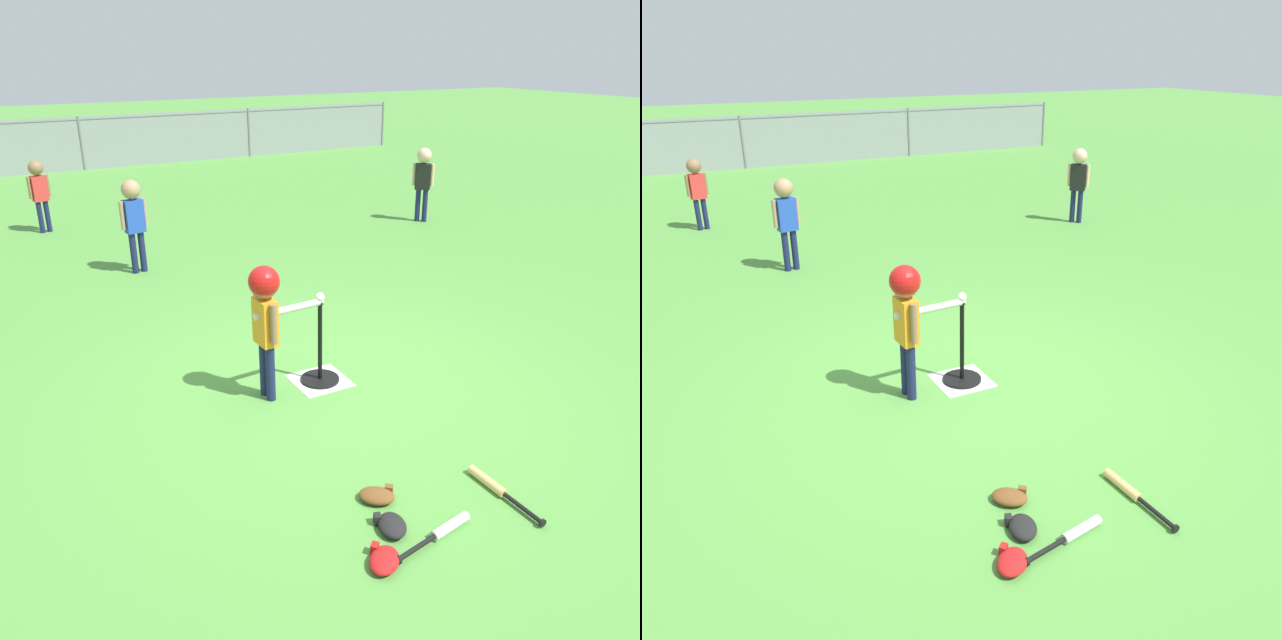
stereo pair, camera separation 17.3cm
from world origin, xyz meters
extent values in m
plane|color=#51933D|center=(0.00, 0.00, 0.00)|extent=(60.00, 60.00, 0.00)
cube|color=white|center=(-0.09, 0.17, 0.00)|extent=(0.44, 0.44, 0.01)
cylinder|color=black|center=(-0.09, 0.17, 0.01)|extent=(0.32, 0.32, 0.03)
cylinder|color=black|center=(-0.09, 0.17, 0.37)|extent=(0.04, 0.04, 0.68)
cylinder|color=black|center=(-0.09, 0.17, 0.70)|extent=(0.06, 0.06, 0.02)
sphere|color=white|center=(-0.09, 0.17, 0.75)|extent=(0.07, 0.07, 0.07)
cylinder|color=#191E4C|center=(-0.58, 0.20, 0.23)|extent=(0.07, 0.07, 0.47)
cylinder|color=#191E4C|center=(-0.57, 0.09, 0.23)|extent=(0.07, 0.07, 0.47)
cube|color=orange|center=(-0.58, 0.14, 0.65)|extent=(0.14, 0.22, 0.36)
cylinder|color=#8C6647|center=(-0.59, 0.27, 0.68)|extent=(0.05, 0.05, 0.31)
cylinder|color=#8C6647|center=(-0.57, 0.01, 0.68)|extent=(0.05, 0.05, 0.31)
sphere|color=#8C6647|center=(-0.58, 0.14, 0.95)|extent=(0.21, 0.21, 0.21)
sphere|color=red|center=(-0.58, 0.14, 0.97)|extent=(0.24, 0.24, 0.24)
cylinder|color=silver|center=(-0.37, 0.16, 0.71)|extent=(0.60, 0.09, 0.06)
cylinder|color=#191E4C|center=(-0.64, 3.68, 0.25)|extent=(0.08, 0.08, 0.50)
cylinder|color=#191E4C|center=(-0.75, 3.66, 0.25)|extent=(0.08, 0.08, 0.50)
cube|color=#2347B7|center=(-0.70, 3.67, 0.70)|extent=(0.24, 0.17, 0.39)
cylinder|color=tan|center=(-0.56, 3.69, 0.73)|extent=(0.06, 0.06, 0.34)
cylinder|color=tan|center=(-0.83, 3.64, 0.73)|extent=(0.06, 0.06, 0.34)
sphere|color=tan|center=(-0.70, 3.67, 1.02)|extent=(0.22, 0.22, 0.22)
cylinder|color=#191E4C|center=(3.87, 3.94, 0.25)|extent=(0.08, 0.08, 0.51)
cylinder|color=#191E4C|center=(3.79, 4.02, 0.25)|extent=(0.08, 0.08, 0.51)
cube|color=black|center=(3.83, 3.98, 0.70)|extent=(0.25, 0.26, 0.39)
cylinder|color=beige|center=(3.93, 3.88, 0.73)|extent=(0.06, 0.06, 0.34)
cylinder|color=beige|center=(3.73, 4.08, 0.73)|extent=(0.06, 0.06, 0.34)
sphere|color=beige|center=(3.83, 3.98, 1.02)|extent=(0.23, 0.23, 0.23)
cylinder|color=#191E4C|center=(-1.41, 6.18, 0.23)|extent=(0.07, 0.07, 0.47)
cylinder|color=#191E4C|center=(-1.51, 6.16, 0.23)|extent=(0.07, 0.07, 0.47)
cube|color=red|center=(-1.46, 6.17, 0.65)|extent=(0.23, 0.17, 0.36)
cylinder|color=#8C6647|center=(-1.33, 6.20, 0.68)|extent=(0.05, 0.05, 0.31)
cylinder|color=#8C6647|center=(-1.59, 6.14, 0.68)|extent=(0.05, 0.05, 0.31)
sphere|color=#8C6647|center=(-1.46, 6.17, 0.95)|extent=(0.21, 0.21, 0.21)
cylinder|color=silver|center=(-0.29, -1.74, 0.03)|extent=(0.29, 0.11, 0.06)
cylinder|color=black|center=(-0.57, -1.79, 0.03)|extent=(0.28, 0.07, 0.03)
cylinder|color=black|center=(-0.71, -1.81, 0.03)|extent=(0.02, 0.05, 0.05)
cylinder|color=#DBB266|center=(0.18, -1.54, 0.03)|extent=(0.07, 0.30, 0.06)
cylinder|color=black|center=(0.18, -1.83, 0.03)|extent=(0.04, 0.30, 0.03)
cylinder|color=black|center=(0.19, -1.98, 0.03)|extent=(0.05, 0.02, 0.05)
ellipsoid|color=#B21919|center=(-0.78, -1.79, 0.04)|extent=(0.27, 0.27, 0.07)
cube|color=#B21919|center=(-0.78, -1.69, 0.04)|extent=(0.06, 0.06, 0.06)
ellipsoid|color=brown|center=(-0.52, -1.32, 0.04)|extent=(0.27, 0.27, 0.07)
cube|color=brown|center=(-0.42, -1.31, 0.04)|extent=(0.06, 0.06, 0.06)
ellipsoid|color=black|center=(-0.59, -1.58, 0.04)|extent=(0.23, 0.26, 0.07)
cube|color=black|center=(-0.63, -1.50, 0.04)|extent=(0.06, 0.06, 0.06)
cylinder|color=slate|center=(0.00, 11.26, 0.57)|extent=(0.06, 0.06, 1.15)
cylinder|color=slate|center=(4.00, 11.26, 0.57)|extent=(0.06, 0.06, 1.15)
cylinder|color=slate|center=(8.00, 11.26, 0.57)|extent=(0.06, 0.06, 1.15)
cube|color=gray|center=(0.00, 11.26, 1.09)|extent=(16.00, 0.03, 0.03)
cube|color=gray|center=(0.00, 11.26, 0.57)|extent=(16.00, 0.01, 1.15)
camera|label=1|loc=(-2.34, -3.90, 2.56)|focal=35.63mm
camera|label=2|loc=(-2.18, -3.98, 2.56)|focal=35.63mm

